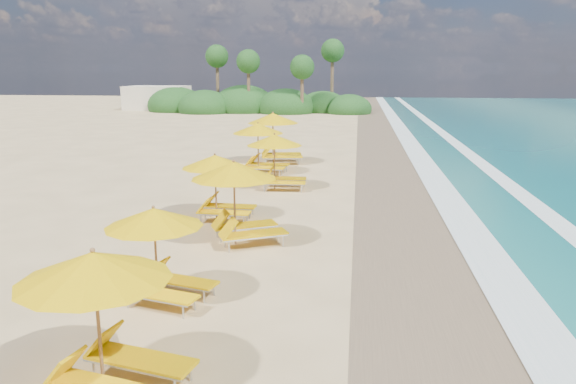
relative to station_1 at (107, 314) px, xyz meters
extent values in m
plane|color=#D8B97F|center=(1.56, 8.90, -1.30)|extent=(160.00, 160.00, 0.00)
cube|color=#7E694B|center=(5.56, 8.90, -1.29)|extent=(4.00, 160.00, 0.01)
cube|color=white|center=(7.06, 8.90, -1.27)|extent=(1.20, 160.00, 0.01)
cylinder|color=olive|center=(-0.17, 0.04, -0.19)|extent=(0.06, 0.06, 2.21)
cone|color=#EEB805|center=(-0.17, 0.04, 0.73)|extent=(2.71, 2.71, 0.44)
sphere|color=olive|center=(-0.17, 0.04, 0.98)|extent=(0.08, 0.08, 0.08)
cylinder|color=olive|center=(-0.56, 3.43, -0.30)|extent=(0.05, 0.05, 2.00)
cone|color=#EEB805|center=(-0.56, 3.43, 0.53)|extent=(2.50, 2.50, 0.40)
sphere|color=olive|center=(-0.56, 3.43, 0.75)|extent=(0.07, 0.07, 0.07)
cylinder|color=olive|center=(0.25, 7.38, -0.14)|extent=(0.06, 0.06, 2.31)
cone|color=#EEB805|center=(0.25, 7.38, 0.82)|extent=(3.20, 3.20, 0.46)
sphere|color=olive|center=(0.25, 7.38, 1.08)|extent=(0.08, 0.08, 0.08)
cylinder|color=olive|center=(-0.95, 9.89, -0.25)|extent=(0.05, 0.05, 2.10)
cone|color=#EEB805|center=(-0.95, 9.89, 0.63)|extent=(2.22, 2.22, 0.42)
sphere|color=olive|center=(-0.95, 9.89, 0.86)|extent=(0.07, 0.07, 0.07)
cylinder|color=olive|center=(0.26, 14.69, -0.19)|extent=(0.06, 0.06, 2.21)
cone|color=#EEB805|center=(0.26, 14.69, 0.73)|extent=(2.40, 2.40, 0.44)
sphere|color=olive|center=(0.26, 14.69, 0.97)|extent=(0.08, 0.08, 0.08)
cylinder|color=olive|center=(-1.01, 17.96, -0.13)|extent=(0.06, 0.06, 2.32)
cone|color=#EEB805|center=(-1.01, 17.96, 0.83)|extent=(2.61, 2.61, 0.47)
sphere|color=olive|center=(-1.01, 17.96, 1.09)|extent=(0.08, 0.08, 0.08)
cylinder|color=olive|center=(-0.76, 20.85, -0.01)|extent=(0.06, 0.06, 2.57)
cone|color=#EEB805|center=(-0.76, 20.85, 1.06)|extent=(3.07, 3.07, 0.52)
sphere|color=olive|center=(-0.76, 20.85, 1.34)|extent=(0.09, 0.09, 0.09)
ellipsoid|color=#163D14|center=(-4.44, 53.90, -0.67)|extent=(6.40, 6.40, 4.16)
ellipsoid|color=#163D14|center=(-9.44, 54.90, -0.59)|extent=(7.20, 7.20, 4.68)
ellipsoid|color=#163D14|center=(-13.44, 52.90, -0.71)|extent=(6.00, 6.00, 3.90)
ellipsoid|color=#163D14|center=(-0.44, 55.90, -0.75)|extent=(5.60, 5.60, 3.64)
ellipsoid|color=#163D14|center=(-17.44, 54.90, -0.65)|extent=(6.60, 6.60, 4.29)
ellipsoid|color=#163D14|center=(2.56, 53.90, -0.81)|extent=(5.00, 5.00, 3.25)
cylinder|color=brown|center=(-2.44, 51.90, 1.20)|extent=(0.36, 0.36, 5.00)
sphere|color=#163D14|center=(-2.44, 51.90, 3.70)|extent=(2.60, 2.60, 2.60)
cylinder|color=brown|center=(-8.44, 52.90, 1.50)|extent=(0.36, 0.36, 5.60)
sphere|color=#163D14|center=(-8.44, 52.90, 4.30)|extent=(2.60, 2.60, 2.60)
cylinder|color=brown|center=(-12.44, 54.90, 1.80)|extent=(0.36, 0.36, 6.20)
sphere|color=#163D14|center=(-12.44, 54.90, 4.90)|extent=(2.60, 2.60, 2.60)
cylinder|color=brown|center=(0.56, 55.90, 2.10)|extent=(0.36, 0.36, 6.80)
sphere|color=#163D14|center=(0.56, 55.90, 5.50)|extent=(2.60, 2.60, 2.60)
cube|color=beige|center=(-20.44, 56.90, 0.10)|extent=(7.00, 5.00, 2.80)
camera|label=1|loc=(3.61, -7.09, 3.56)|focal=34.09mm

